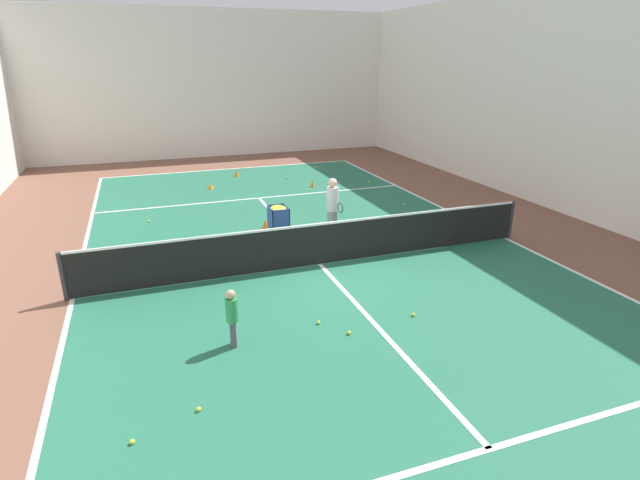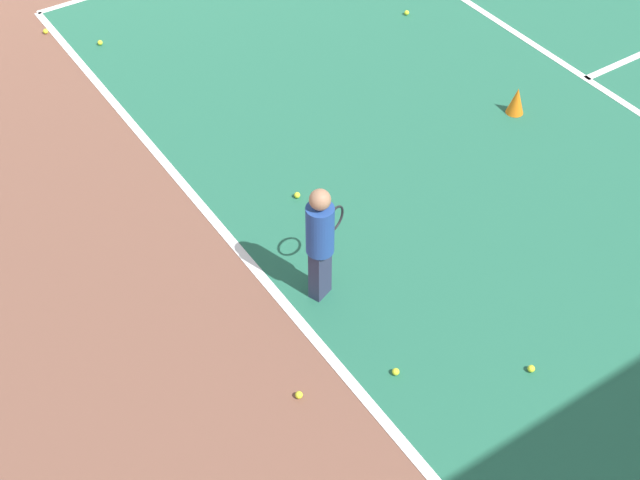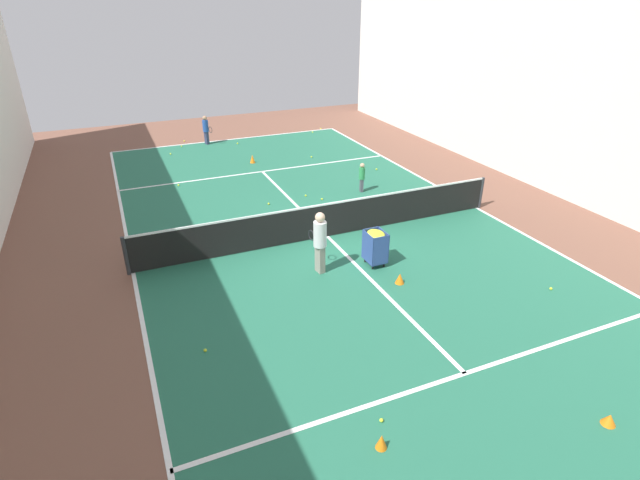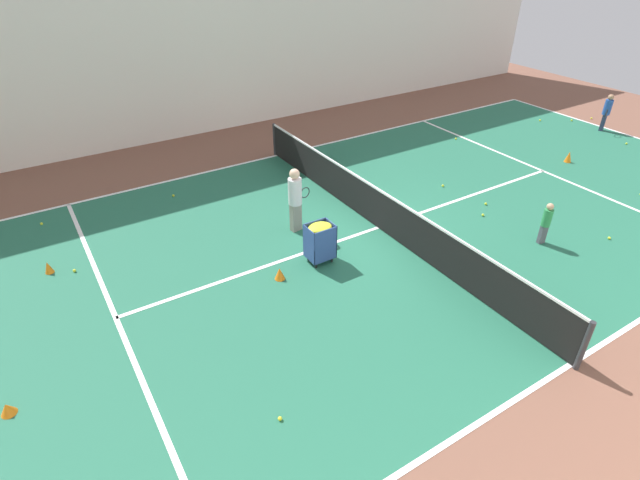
{
  "view_description": "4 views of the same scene",
  "coord_description": "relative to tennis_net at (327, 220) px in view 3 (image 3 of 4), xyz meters",
  "views": [
    {
      "loc": [
        -3.76,
        -10.45,
        4.72
      ],
      "look_at": [
        0.0,
        0.0,
        0.63
      ],
      "focal_mm": 28.0,
      "sensor_mm": 36.0,
      "label": 1
    },
    {
      "loc": [
        6.09,
        -14.57,
        6.49
      ],
      "look_at": [
        1.19,
        -11.31,
        0.73
      ],
      "focal_mm": 50.0,
      "sensor_mm": 36.0,
      "label": 2
    },
    {
      "loc": [
        5.41,
        12.05,
        6.49
      ],
      "look_at": [
        1.01,
        1.8,
        0.91
      ],
      "focal_mm": 28.0,
      "sensor_mm": 36.0,
      "label": 3
    },
    {
      "loc": [
        -8.35,
        6.96,
        6.49
      ],
      "look_at": [
        -0.47,
        2.02,
        0.57
      ],
      "focal_mm": 28.0,
      "sensor_mm": 36.0,
      "label": 4
    }
  ],
  "objects": [
    {
      "name": "tennis_ball_9",
      "position": [
        -3.78,
        4.83,
        -0.51
      ],
      "size": [
        0.07,
        0.07,
        0.07
      ],
      "primitive_type": "sphere",
      "color": "yellow",
      "rests_on": "ground"
    },
    {
      "name": "tennis_ball_6",
      "position": [
        4.39,
        3.84,
        -0.51
      ],
      "size": [
        0.07,
        0.07,
        0.07
      ],
      "primitive_type": "sphere",
      "color": "yellow",
      "rests_on": "ground"
    },
    {
      "name": "player_near_baseline",
      "position": [
        1.19,
        -11.3,
        0.22
      ],
      "size": [
        0.39,
        0.58,
        1.33
      ],
      "rotation": [
        0.0,
        0.0,
        1.94
      ],
      "color": "#2D3351",
      "rests_on": "ground"
    },
    {
      "name": "line_centre_service",
      "position": [
        0.0,
        0.0,
        -0.54
      ],
      "size": [
        0.1,
        12.84,
        0.0
      ],
      "primitive_type": "cube",
      "color": "white",
      "rests_on": "ground"
    },
    {
      "name": "coach_at_net",
      "position": [
        1.01,
        1.8,
        0.4
      ],
      "size": [
        0.37,
        0.66,
        1.66
      ],
      "rotation": [
        0.0,
        0.0,
        -1.43
      ],
      "color": "gray",
      "rests_on": "ground"
    },
    {
      "name": "tennis_ball_7",
      "position": [
        2.12,
        -12.15,
        -0.51
      ],
      "size": [
        0.07,
        0.07,
        0.07
      ],
      "primitive_type": "sphere",
      "color": "yellow",
      "rests_on": "ground"
    },
    {
      "name": "tennis_ball_16",
      "position": [
        3.04,
        -10.25,
        -0.51
      ],
      "size": [
        0.07,
        0.07,
        0.07
      ],
      "primitive_type": "sphere",
      "color": "yellow",
      "rests_on": "ground"
    },
    {
      "name": "tennis_ball_19",
      "position": [
        -0.99,
        -2.69,
        -0.51
      ],
      "size": [
        0.07,
        0.07,
        0.07
      ],
      "primitive_type": "sphere",
      "color": "yellow",
      "rests_on": "ground"
    },
    {
      "name": "tennis_ball_0",
      "position": [
        3.36,
        -6.06,
        -0.51
      ],
      "size": [
        0.07,
        0.07,
        0.07
      ],
      "primitive_type": "sphere",
      "color": "yellow",
      "rests_on": "ground"
    },
    {
      "name": "tennis_ball_14",
      "position": [
        -3.42,
        -4.42,
        -0.51
      ],
      "size": [
        0.07,
        0.07,
        0.07
      ],
      "primitive_type": "sphere",
      "color": "yellow",
      "rests_on": "ground"
    },
    {
      "name": "tennis_ball_5",
      "position": [
        -2.53,
        -7.37,
        -0.51
      ],
      "size": [
        0.07,
        0.07,
        0.07
      ],
      "primitive_type": "sphere",
      "color": "yellow",
      "rests_on": "ground"
    },
    {
      "name": "line_service_far",
      "position": [
        0.0,
        6.42,
        -0.54
      ],
      "size": [
        10.91,
        0.1,
        0.0
      ],
      "primitive_type": "cube",
      "color": "white",
      "rests_on": "ground"
    },
    {
      "name": "line_baseline_near",
      "position": [
        0.0,
        -11.68,
        -0.54
      ],
      "size": [
        10.91,
        0.1,
        0.0
      ],
      "primitive_type": "cube",
      "color": "white",
      "rests_on": "ground"
    },
    {
      "name": "training_cone_1",
      "position": [
        0.03,
        -7.68,
        -0.37
      ],
      "size": [
        0.22,
        0.22,
        0.35
      ],
      "primitive_type": "cone",
      "color": "orange",
      "rests_on": "ground"
    },
    {
      "name": "tennis_ball_18",
      "position": [
        -0.12,
        -10.74,
        -0.51
      ],
      "size": [
        0.07,
        0.07,
        0.07
      ],
      "primitive_type": "sphere",
      "color": "yellow",
      "rests_on": "ground"
    },
    {
      "name": "ground_plane",
      "position": [
        0.0,
        0.0,
        -0.55
      ],
      "size": [
        33.95,
        33.95,
        0.0
      ],
      "primitive_type": "plane",
      "color": "brown"
    },
    {
      "name": "line_sideline_right",
      "position": [
        5.46,
        0.0,
        -0.54
      ],
      "size": [
        0.1,
        23.35,
        0.0
      ],
      "primitive_type": "cube",
      "color": "white",
      "rests_on": "ground"
    },
    {
      "name": "tennis_net",
      "position": [
        0.0,
        0.0,
        0.0
      ],
      "size": [
        11.21,
        0.1,
        1.06
      ],
      "color": "#2D2D33",
      "rests_on": "ground"
    },
    {
      "name": "line_sideline_left",
      "position": [
        -5.46,
        0.0,
        -0.54
      ],
      "size": [
        0.1,
        23.35,
        0.0
      ],
      "primitive_type": "cube",
      "color": "white",
      "rests_on": "ground"
    },
    {
      "name": "training_cone_2",
      "position": [
        2.31,
        7.29,
        -0.41
      ],
      "size": [
        0.19,
        0.19,
        0.27
      ],
      "primitive_type": "cone",
      "color": "orange",
      "rests_on": "ground"
    },
    {
      "name": "tennis_ball_13",
      "position": [
        0.84,
        -3.02,
        -0.51
      ],
      "size": [
        0.07,
        0.07,
        0.07
      ],
      "primitive_type": "sphere",
      "color": "yellow",
      "rests_on": "ground"
    },
    {
      "name": "tennis_ball_20",
      "position": [
        -0.6,
        -3.22,
        -0.51
      ],
      "size": [
        0.07,
        0.07,
        0.07
      ],
      "primitive_type": "sphere",
      "color": "yellow",
      "rests_on": "ground"
    },
    {
      "name": "ball_cart",
      "position": [
        -0.47,
        2.02,
        0.12
      ],
      "size": [
        0.48,
        0.59,
        0.96
      ],
      "color": "#2D478C",
      "rests_on": "ground"
    },
    {
      "name": "training_cone_3",
      "position": [
        -1.42,
        8.37,
        -0.44
      ],
      "size": [
        0.24,
        0.24,
        0.21
      ],
      "primitive_type": "cone",
      "color": "orange",
      "rests_on": "ground"
    },
    {
      "name": "hall_enclosure_left",
      "position": [
        -8.83,
        0.0,
        2.9
      ],
      "size": [
        0.15,
        30.25,
        6.89
      ],
      "color": "silver",
      "rests_on": "ground"
    },
    {
      "name": "tennis_ball_1",
      "position": [
        -4.3,
        -4.78,
        -0.51
      ],
      "size": [
        0.07,
        0.07,
        0.07
      ],
      "primitive_type": "sphere",
      "color": "yellow",
      "rests_on": "ground"
    },
    {
      "name": "tennis_ball_10",
      "position": [
        2.39,
        -11.29,
        -0.51
      ],
      "size": [
        0.07,
        0.07,
        0.07
      ],
      "primitive_type": "sphere",
      "color": "yellow",
      "rests_on": "ground"
    },
    {
      "name": "tennis_ball_8",
      "position": [
        2.04,
        6.83,
        -0.51
      ],
      "size": [
        0.07,
        0.07,
        0.07
      ],
      "primitive_type": "sphere",
      "color": "yellow",
      "rests_on": "ground"
    },
    {
      "name": "line_service_near",
      "position": [
        0.0,
        -6.42,
        -0.54
      ],
      "size": [
        10.91,
        0.1,
        0.0
      ],
      "primitive_type": "cube",
      "color": "white",
      "rests_on": "ground"
    },
    {
      "name": "training_cone_0",
      "position": [
        -0.58,
        3.11,
        -0.41
      ],
      "size": [
        0.23,
        0.23,
        0.27
      ],
      "primitive_type": "cone",
      "color": "orange",
      "rests_on": "ground"
    },
    {
      "name": "court_playing_area",
      "position": [
        0.0,
        0.0,
        -0.55
      ],
      "size": [
        10.91,
        23.35,
        0.0
      ],
      "color": "#23664C",
      "rests_on": "ground"
    },
    {
      "name": "child_midcourt",
      "position": [
        -2.63,
        -2.88,
        0.06
      ],
      "size": [
        0.25,
        0.25,
        1.07
      ],
      "rotation": [
        0.0,
        0.0,
        1.37
      ],
      "color": "#4C4C56",
      "rests_on": "ground"
    },
    {
      "name": "tennis_ball_12",
      "position": [
        -4.87,
        -11.78,
        -0.51
      ],
      "size": [
        0.07,
        0.07,
        0.07
      ],
      "primitive_type": "sphere",
      "color": "yellow",
      "rests_on": "ground"
    },
    {
      "name": "tennis_ball_17",
      "position": [
        -4.19,
        -11.28,
        -0.51
      ],
      "size": [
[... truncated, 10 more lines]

